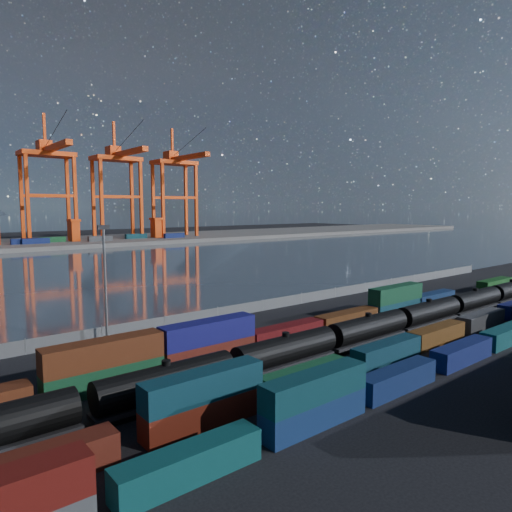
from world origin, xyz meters
TOP-DOWN VIEW (x-y plane):
  - ground at (0.00, 0.00)m, footprint 700.00×700.00m
  - harbor_water at (0.00, 105.00)m, footprint 700.00×700.00m
  - far_quay at (0.00, 210.00)m, footprint 700.00×70.00m
  - container_row_south at (-3.86, -9.04)m, footprint 139.10×2.26m
  - container_row_mid at (-8.99, -2.96)m, footprint 141.53×2.32m
  - container_row_north at (-18.95, 10.20)m, footprint 141.81×2.53m
  - tanker_string at (-9.78, 2.81)m, footprint 123.12×3.14m
  - waterfront_fence at (-0.00, 28.00)m, footprint 160.12×0.12m
  - yard_light_mast at (-30.00, 26.00)m, footprint 1.60×0.40m
  - gantry_cranes at (-7.50, 203.28)m, footprint 199.87×47.75m
  - quay_containers at (-11.00, 195.46)m, footprint 172.58×10.99m
  - straddle_carriers at (-2.50, 200.00)m, footprint 140.00×7.00m

SIDE VIEW (x-z plane):
  - ground at x=0.00m, z-range 0.00..0.00m
  - harbor_water at x=0.00m, z-range 0.01..0.01m
  - far_quay at x=0.00m, z-range 0.00..2.00m
  - waterfront_fence at x=0.00m, z-range -0.10..2.10m
  - container_row_mid at x=-8.99m, z-range -1.03..3.91m
  - container_row_south at x=-3.86m, z-range -0.45..4.37m
  - container_row_north at x=-18.95m, z-range -0.58..4.82m
  - tanker_string at x=-9.78m, z-range 0.01..4.50m
  - quay_containers at x=-11.00m, z-range 2.00..4.60m
  - straddle_carriers at x=-2.50m, z-range 2.27..13.37m
  - yard_light_mast at x=-30.00m, z-range 1.00..17.60m
  - gantry_cranes at x=-7.50m, z-range 7.31..71.97m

